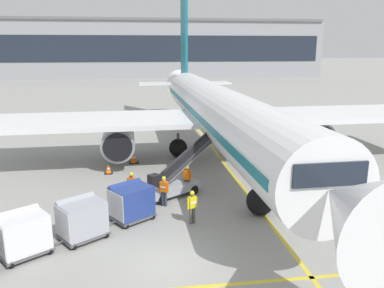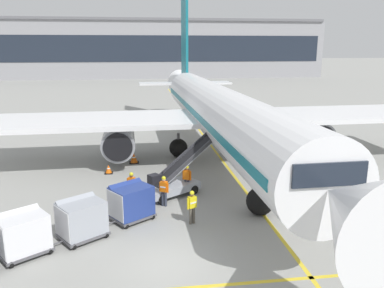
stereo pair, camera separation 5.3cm
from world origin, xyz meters
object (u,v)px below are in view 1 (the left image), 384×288
(baggage_cart_second, at_px, (81,218))
(ground_crew_by_loader, at_px, (187,177))
(baggage_cart_lead, at_px, (131,201))
(safety_cone_wingtip, at_px, (108,169))
(safety_cone_engine_keepout, at_px, (134,158))
(parked_airplane, at_px, (216,112))
(ground_crew_by_carts, at_px, (192,205))
(baggage_cart_third, at_px, (22,233))
(safety_cone_nose_mark, at_px, (130,181))
(ground_crew_wingwalker, at_px, (164,189))
(belt_loader, at_px, (173,180))
(ground_crew_marshaller, at_px, (132,185))

(baggage_cart_second, bearing_deg, ground_crew_by_loader, 42.81)
(baggage_cart_lead, xyz_separation_m, safety_cone_wingtip, (-1.68, 7.86, -0.69))
(baggage_cart_second, height_order, safety_cone_engine_keepout, baggage_cart_second)
(baggage_cart_second, bearing_deg, parked_airplane, 54.70)
(safety_cone_wingtip, bearing_deg, ground_crew_by_carts, -61.77)
(baggage_cart_lead, xyz_separation_m, baggage_cart_third, (-4.49, -2.91, 0.00))
(baggage_cart_lead, xyz_separation_m, ground_crew_by_loader, (3.31, 3.38, -0.00))
(safety_cone_engine_keepout, height_order, safety_cone_nose_mark, safety_cone_engine_keepout)
(baggage_cart_lead, relative_size, safety_cone_engine_keepout, 3.39)
(ground_crew_wingwalker, distance_m, safety_cone_nose_mark, 4.27)
(baggage_cart_third, xyz_separation_m, ground_crew_by_loader, (7.80, 6.30, -0.00))
(parked_airplane, relative_size, belt_loader, 8.76)
(ground_crew_by_carts, bearing_deg, baggage_cart_third, -165.12)
(baggage_cart_lead, height_order, ground_crew_wingwalker, baggage_cart_lead)
(belt_loader, bearing_deg, ground_crew_marshaller, -163.62)
(baggage_cart_second, bearing_deg, safety_cone_nose_mark, 73.35)
(baggage_cart_third, bearing_deg, safety_cone_nose_mark, 61.90)
(baggage_cart_third, distance_m, ground_crew_marshaller, 7.01)
(baggage_cart_second, bearing_deg, safety_cone_wingtip, 86.76)
(belt_loader, distance_m, safety_cone_engine_keepout, 7.45)
(baggage_cart_third, height_order, ground_crew_by_loader, baggage_cart_third)
(parked_airplane, bearing_deg, safety_cone_engine_keepout, -176.51)
(baggage_cart_second, bearing_deg, safety_cone_engine_keepout, 79.13)
(baggage_cart_lead, height_order, ground_crew_by_carts, baggage_cart_lead)
(ground_crew_marshaller, bearing_deg, safety_cone_nose_mark, 93.08)
(ground_crew_marshaller, distance_m, ground_crew_wingwalker, 2.01)
(ground_crew_by_loader, height_order, safety_cone_nose_mark, ground_crew_by_loader)
(baggage_cart_second, bearing_deg, belt_loader, 46.28)
(ground_crew_by_loader, xyz_separation_m, safety_cone_wingtip, (-4.99, 4.47, -0.69))
(baggage_cart_second, distance_m, safety_cone_wingtip, 9.64)
(belt_loader, xyz_separation_m, ground_crew_marshaller, (-2.45, -0.72, 0.08))
(belt_loader, relative_size, ground_crew_wingwalker, 2.86)
(baggage_cart_third, relative_size, safety_cone_nose_mark, 4.44)
(ground_crew_by_loader, bearing_deg, baggage_cart_second, -137.19)
(parked_airplane, relative_size, ground_crew_wingwalker, 25.08)
(baggage_cart_third, relative_size, safety_cone_engine_keepout, 3.39)
(ground_crew_marshaller, bearing_deg, safety_cone_engine_keepout, 89.64)
(parked_airplane, xyz_separation_m, safety_cone_engine_keepout, (-6.44, -0.39, -3.39))
(baggage_cart_third, bearing_deg, ground_crew_wingwalker, 35.12)
(parked_airplane, height_order, baggage_cart_third, parked_airplane)
(baggage_cart_second, xyz_separation_m, ground_crew_by_loader, (5.53, 5.12, -0.00))
(parked_airplane, height_order, ground_crew_by_loader, parked_airplane)
(baggage_cart_second, distance_m, ground_crew_by_loader, 7.54)
(ground_crew_by_loader, height_order, safety_cone_engine_keepout, ground_crew_by_loader)
(baggage_cart_second, relative_size, ground_crew_by_loader, 1.54)
(safety_cone_nose_mark, bearing_deg, safety_cone_engine_keepout, 87.68)
(ground_crew_marshaller, bearing_deg, parked_airplane, 51.44)
(baggage_cart_second, height_order, ground_crew_by_loader, baggage_cart_second)
(parked_airplane, distance_m, ground_crew_by_loader, 8.37)
(ground_crew_marshaller, xyz_separation_m, safety_cone_nose_mark, (-0.15, 2.81, -0.70))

